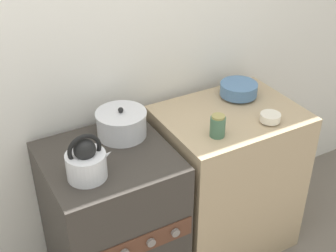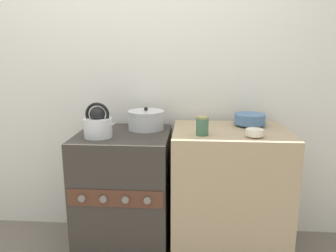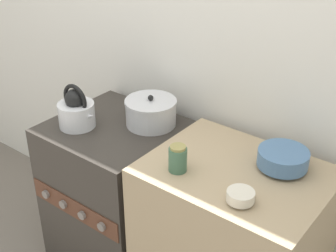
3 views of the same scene
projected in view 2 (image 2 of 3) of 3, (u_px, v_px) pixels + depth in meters
The scene contains 8 objects.
wall_back at pixel (132, 74), 2.49m from camera, with size 7.00×0.06×2.50m.
stove at pixel (125, 194), 2.31m from camera, with size 0.62×0.62×0.88m.
counter at pixel (228, 195), 2.25m from camera, with size 0.76×0.58×0.92m.
kettle at pixel (98, 124), 2.09m from camera, with size 0.22×0.18×0.23m.
cooking_pot at pixel (146, 120), 2.31m from camera, with size 0.26×0.26×0.16m.
enamel_bowl at pixel (250, 119), 2.25m from camera, with size 0.21×0.21×0.08m.
small_ceramic_bowl at pixel (255, 133), 1.96m from camera, with size 0.11×0.11×0.05m.
storage_jar at pixel (202, 126), 2.00m from camera, with size 0.08×0.08×0.12m.
Camera 2 is at (0.45, -1.82, 1.42)m, focal length 35.00 mm.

